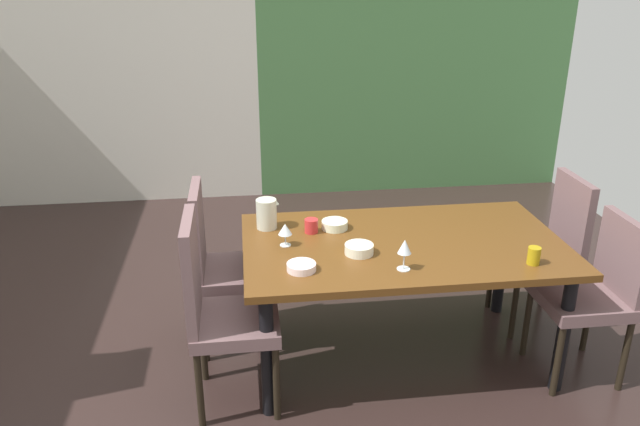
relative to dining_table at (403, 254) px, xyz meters
The scene contains 16 objects.
ground_plane 1.00m from the dining_table, 168.59° to the right, with size 6.23×6.20×0.02m, color #2F201E.
back_panel_interior 3.74m from the dining_table, 127.99° to the left, with size 3.16×0.10×2.60m, color silver.
garden_window_panel 3.09m from the dining_table, 73.68° to the left, with size 3.08×0.10×2.60m, color #467542.
dining_table is the anchor object (origin of this frame).
chair_right_far 1.06m from the dining_table, 15.33° to the left, with size 0.44×0.44×0.97m.
chair_left_near 1.06m from the dining_table, 164.77° to the right, with size 0.45×0.44×1.05m.
chair_right_near 1.06m from the dining_table, 15.39° to the right, with size 0.44×0.44×0.93m.
chair_left_far 1.06m from the dining_table, 164.72° to the left, with size 0.45×0.44×1.01m.
wine_glass_right 0.39m from the dining_table, 104.34° to the right, with size 0.07×0.07×0.16m.
wine_glass_west 0.67m from the dining_table, behind, with size 0.08×0.08×0.13m.
serving_bowl_near_window 0.66m from the dining_table, 155.41° to the right, with size 0.15×0.15×0.04m, color white.
serving_bowl_corner 0.43m from the dining_table, 147.21° to the left, with size 0.15×0.15×0.05m, color #E3EFC9.
serving_bowl_rear 0.31m from the dining_table, 156.44° to the right, with size 0.15×0.15×0.05m, color white.
cup_center 0.54m from the dining_table, 158.66° to the left, with size 0.08×0.08×0.08m, color red.
cup_near_shelf 0.70m from the dining_table, 30.71° to the right, with size 0.07×0.07×0.09m, color #AD8E12.
pitcher_east 0.81m from the dining_table, 158.66° to the left, with size 0.13×0.12×0.18m.
Camera 1 is at (-0.12, -2.90, 2.18)m, focal length 35.00 mm.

